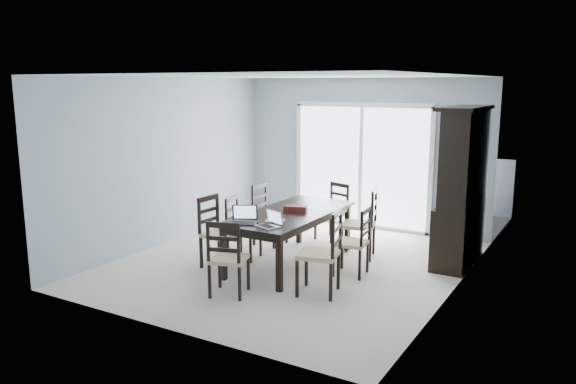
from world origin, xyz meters
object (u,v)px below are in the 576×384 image
at_px(chair_right_near, 327,243).
at_px(laptop_silver, 267,223).
at_px(chair_end_far, 335,205).
at_px(chair_right_far, 366,216).
at_px(cell_phone, 260,223).
at_px(dining_table, 291,217).
at_px(china_hutch, 462,188).
at_px(chair_left_mid, 239,221).
at_px(chair_end_near, 226,250).
at_px(chair_right_mid, 358,234).
at_px(game_box, 296,208).
at_px(hot_tub, 358,187).
at_px(chair_left_near, 215,224).
at_px(chair_left_far, 265,208).
at_px(laptop_dark, 244,219).

xyz_separation_m(chair_right_near, laptop_silver, (-0.79, -0.08, 0.16)).
bearing_deg(chair_end_far, chair_right_far, 156.72).
bearing_deg(cell_phone, dining_table, 96.40).
bearing_deg(cell_phone, chair_right_far, 69.98).
xyz_separation_m(china_hutch, chair_right_near, (-1.07, -2.04, -0.43)).
xyz_separation_m(chair_right_far, laptop_silver, (-0.63, -1.67, 0.17)).
distance_m(chair_left_mid, chair_end_near, 1.53).
xyz_separation_m(chair_right_mid, chair_end_far, (-1.04, 1.49, -0.01)).
bearing_deg(chair_left_mid, game_box, 94.76).
xyz_separation_m(chair_right_near, hot_tub, (-1.44, 4.27, -0.14)).
xyz_separation_m(chair_left_near, chair_right_far, (1.66, 1.40, 0.03)).
xyz_separation_m(dining_table, chair_right_mid, (1.00, 0.03, -0.11)).
bearing_deg(chair_right_mid, chair_left_mid, 88.99).
distance_m(chair_left_far, chair_right_mid, 1.98).
bearing_deg(cell_phone, chair_right_mid, 45.24).
bearing_deg(chair_left_near, chair_left_mid, 173.32).
xyz_separation_m(chair_end_far, laptop_dark, (-0.15, -2.38, 0.25)).
bearing_deg(cell_phone, laptop_silver, -22.00).
bearing_deg(china_hutch, chair_end_far, 172.57).
height_order(chair_left_far, chair_right_far, chair_right_far).
xyz_separation_m(chair_left_far, game_box, (0.90, -0.62, 0.21)).
height_order(laptop_dark, laptop_silver, laptop_dark).
relative_size(chair_left_near, laptop_silver, 3.32).
distance_m(chair_left_far, laptop_silver, 1.89).
bearing_deg(china_hutch, cell_phone, -135.07).
xyz_separation_m(chair_right_mid, chair_end_near, (-1.03, -1.49, 0.01)).
relative_size(chair_left_near, chair_right_far, 0.96).
xyz_separation_m(chair_left_near, chair_end_far, (0.83, 2.11, -0.04)).
height_order(cell_phone, game_box, game_box).
bearing_deg(chair_left_mid, dining_table, 89.92).
bearing_deg(chair_end_far, cell_phone, 108.24).
xyz_separation_m(chair_left_mid, chair_end_near, (0.76, -1.33, 0.02)).
distance_m(chair_end_near, game_box, 1.55).
height_order(dining_table, chair_right_mid, chair_right_mid).
distance_m(dining_table, chair_right_near, 1.24).
distance_m(chair_left_near, game_box, 1.14).
bearing_deg(chair_left_far, chair_right_far, 94.96).
bearing_deg(dining_table, chair_right_mid, 1.65).
height_order(dining_table, chair_left_far, chair_left_far).
xyz_separation_m(china_hutch, cell_phone, (-2.03, -2.02, -0.32)).
xyz_separation_m(laptop_silver, hot_tub, (-0.65, 4.35, -0.30)).
bearing_deg(hot_tub, china_hutch, -41.67).
height_order(chair_right_mid, hot_tub, chair_right_mid).
xyz_separation_m(dining_table, chair_right_near, (0.95, -0.79, -0.04)).
bearing_deg(laptop_silver, hot_tub, 116.85).
bearing_deg(chair_right_far, chair_end_near, 145.55).
height_order(chair_end_far, game_box, chair_end_far).
relative_size(game_box, hot_tub, 0.15).
relative_size(chair_right_far, laptop_dark, 3.01).
relative_size(chair_left_near, game_box, 3.60).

